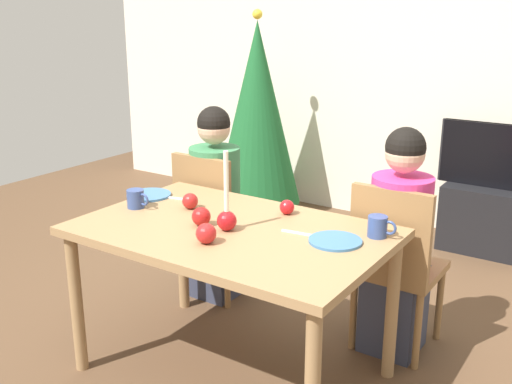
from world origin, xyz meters
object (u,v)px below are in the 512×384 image
Objects in this scene: mug_left at (136,199)px; plate_right at (335,241)px; person_right_child at (398,246)px; candle_centerpiece at (227,215)px; plate_left at (149,195)px; christmas_tree at (257,114)px; tv_stand at (489,219)px; apple_near_candle at (201,216)px; chair_right at (395,259)px; mug_right at (378,227)px; apple_far_edge at (206,233)px; apple_by_right_mug at (287,207)px; person_left_child at (215,206)px; apple_by_left_plate at (190,201)px; dining_table at (232,245)px; chair_left at (212,217)px; tv at (496,156)px.

plate_right is at bearing 7.28° from mug_left.
person_right_child is 0.91m from candle_centerpiece.
christmas_tree is at bearing 106.00° from plate_left.
tv_stand is 2.54m from apple_near_candle.
apple_near_candle is at bearing -136.49° from chair_right.
mug_right is at bearing 26.73° from candle_centerpiece.
apple_near_candle reaches higher than plate_right.
tv_stand is at bearing 76.14° from apple_far_edge.
person_right_child is 1.03m from apple_far_edge.
apple_by_right_mug is at bearing 150.88° from plate_right.
mug_left is (0.61, -2.02, -0.08)m from christmas_tree.
chair_right is 0.61m from apple_by_right_mug.
person_left_child is 13.21× the size of apple_far_edge.
person_left_child is 13.33× the size of apple_near_candle.
person_right_child is at bearing 0.00° from person_left_child.
mug_right is (1.18, -0.38, 0.23)m from person_left_child.
plate_left is 0.56m from apple_near_candle.
person_right_child is 1.06m from apple_by_left_plate.
mug_left reaches higher than plate_right.
plate_left is at bearing 166.91° from dining_table.
apple_by_right_mug is (-0.36, 0.20, 0.03)m from plate_right.
candle_centerpiece is 4.16× the size of apple_near_candle.
chair_left is at bearing 154.49° from plate_right.
person_right_child is at bearing 50.39° from candle_centerpiece.
dining_table is at bearing 2.92° from mug_left.
apple_far_edge is (-0.54, -0.85, 0.22)m from person_right_child.
chair_right is 1.02m from apple_far_edge.
plate_right is (0.47, 0.14, -0.07)m from candle_centerpiece.
apple_near_candle is (0.45, -0.66, 0.28)m from chair_left.
chair_left and chair_right have the same top height.
mug_left is 0.75m from apple_by_right_mug.
candle_centerpiece is at bearing -153.27° from mug_right.
plate_right is 0.41m from apple_by_right_mug.
chair_left is at bearing -125.88° from tv.
apple_far_edge is (0.61, -0.85, 0.22)m from person_left_child.
tv_stand is at bearing 88.79° from mug_right.
person_right_child is 0.60m from apple_by_right_mug.
chair_left is 0.81m from apple_by_right_mug.
person_left_child reaches higher than tv_stand.
apple_by_right_mug is at bearing -143.25° from person_right_child.
plate_right is at bearing 34.88° from apple_far_edge.
tv is (1.22, 1.69, 0.20)m from chair_left.
apple_by_right_mug is at bearing 80.04° from apple_far_edge.
candle_centerpiece is 4.12× the size of apple_far_edge.
chair_right is 6.95× the size of mug_left.
christmas_tree is (-1.74, 1.38, 0.37)m from chair_right.
person_left_child reaches higher than chair_right.
candle_centerpiece reaches higher than mug_left.
tv_stand is 0.81× the size of tv.
chair_right is 12.57× the size of apple_by_right_mug.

